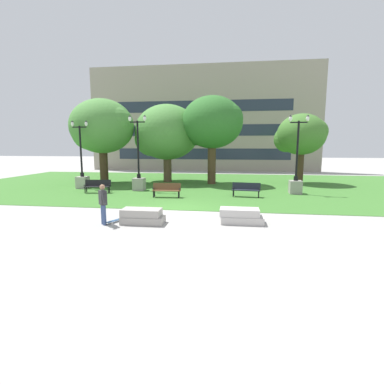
{
  "coord_description": "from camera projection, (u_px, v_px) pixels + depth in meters",
  "views": [
    {
      "loc": [
        2.97,
        -14.77,
        3.32
      ],
      "look_at": [
        1.08,
        -1.4,
        1.2
      ],
      "focal_mm": 28.0,
      "sensor_mm": 36.0,
      "label": 1
    }
  ],
  "objects": [
    {
      "name": "lamp_post_left",
      "position": [
        82.0,
        175.0,
        23.07
      ],
      "size": [
        1.32,
        0.8,
        5.14
      ],
      "color": "#ADA89E",
      "rests_on": "grass_lawn"
    },
    {
      "name": "grass_lawn",
      "position": [
        198.0,
        185.0,
        25.15
      ],
      "size": [
        40.0,
        20.0,
        0.02
      ],
      "primitive_type": "cube",
      "color": "#3D752D",
      "rests_on": "ground"
    },
    {
      "name": "tree_far_right",
      "position": [
        166.0,
        133.0,
        26.61
      ],
      "size": [
        5.99,
        5.71,
        6.86
      ],
      "color": "brown",
      "rests_on": "grass_lawn"
    },
    {
      "name": "ground_plane",
      "position": [
        175.0,
        210.0,
        15.37
      ],
      "size": [
        140.0,
        140.0,
        0.0
      ],
      "primitive_type": "plane",
      "color": "#A3A09B"
    },
    {
      "name": "tree_near_right",
      "position": [
        211.0,
        123.0,
        25.09
      ],
      "size": [
        5.38,
        5.12,
        7.37
      ],
      "color": "#4C3823",
      "rests_on": "grass_lawn"
    },
    {
      "name": "concrete_block_center",
      "position": [
        142.0,
        216.0,
        12.76
      ],
      "size": [
        1.8,
        0.9,
        0.64
      ],
      "color": "#9E9991",
      "rests_on": "ground"
    },
    {
      "name": "tree_near_left",
      "position": [
        301.0,
        135.0,
        25.55
      ],
      "size": [
        4.29,
        4.09,
        5.95
      ],
      "color": "#42301E",
      "rests_on": "grass_lawn"
    },
    {
      "name": "lamp_post_center",
      "position": [
        139.0,
        176.0,
        21.97
      ],
      "size": [
        1.32,
        0.8,
        5.43
      ],
      "color": "gray",
      "rests_on": "grass_lawn"
    },
    {
      "name": "person_skateboarder",
      "position": [
        103.0,
        202.0,
        12.49
      ],
      "size": [
        0.65,
        0.95,
        1.71
      ],
      "color": "#384C7A",
      "rests_on": "ground"
    },
    {
      "name": "skateboard",
      "position": [
        114.0,
        221.0,
        12.93
      ],
      "size": [
        0.6,
        1.01,
        0.14
      ],
      "color": "#2D4C75",
      "rests_on": "ground"
    },
    {
      "name": "tree_far_left",
      "position": [
        101.0,
        127.0,
        25.45
      ],
      "size": [
        5.64,
        5.37,
        7.17
      ],
      "color": "#42301E",
      "rests_on": "grass_lawn"
    },
    {
      "name": "park_bench_far_left",
      "position": [
        98.0,
        185.0,
        20.9
      ],
      "size": [
        1.86,
        0.79,
        0.9
      ],
      "color": "black",
      "rests_on": "grass_lawn"
    },
    {
      "name": "building_facade_distant",
      "position": [
        203.0,
        119.0,
        38.47
      ],
      "size": [
        29.68,
        1.03,
        13.34
      ],
      "color": "gray",
      "rests_on": "ground"
    },
    {
      "name": "concrete_block_left",
      "position": [
        241.0,
        216.0,
        12.82
      ],
      "size": [
        1.85,
        0.9,
        0.64
      ],
      "color": "#BCB7B2",
      "rests_on": "ground"
    },
    {
      "name": "park_bench_near_left",
      "position": [
        167.0,
        189.0,
        19.11
      ],
      "size": [
        1.82,
        0.62,
        0.9
      ],
      "color": "brown",
      "rests_on": "grass_lawn"
    },
    {
      "name": "park_bench_near_right",
      "position": [
        246.0,
        189.0,
        19.27
      ],
      "size": [
        1.84,
        0.71,
        0.9
      ],
      "color": "#1E232D",
      "rests_on": "grass_lawn"
    },
    {
      "name": "lamp_post_right",
      "position": [
        296.0,
        178.0,
        20.42
      ],
      "size": [
        1.32,
        0.8,
        5.3
      ],
      "color": "gray",
      "rests_on": "grass_lawn"
    }
  ]
}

